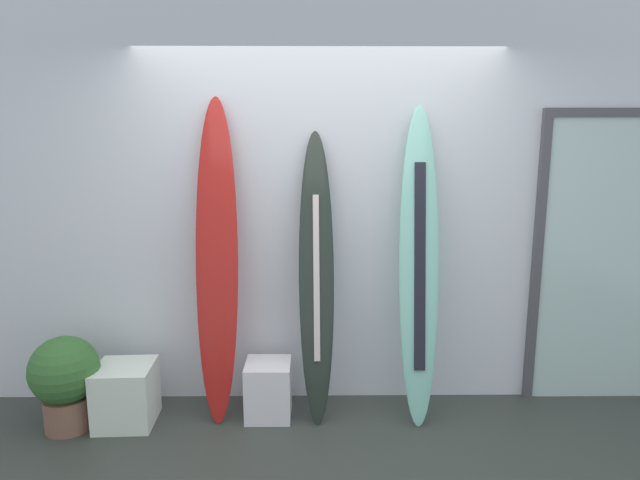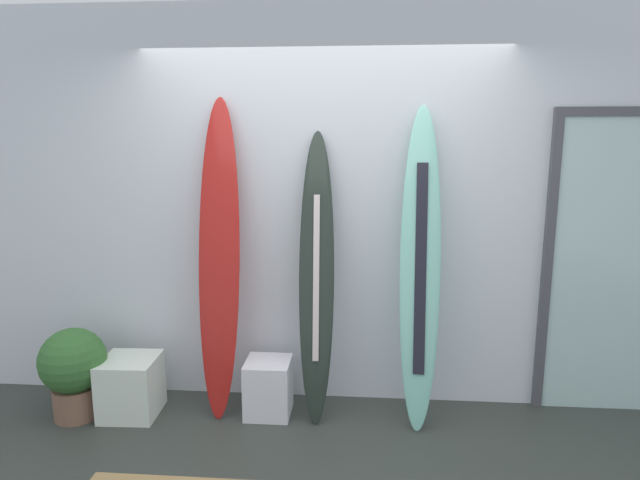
# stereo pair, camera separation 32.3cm
# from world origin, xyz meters

# --- Properties ---
(wall_back) EXTENTS (7.20, 0.20, 2.80)m
(wall_back) POSITION_xyz_m (0.00, 1.30, 1.40)
(wall_back) COLOR silver
(wall_back) RESTS_ON ground
(surfboard_crimson) EXTENTS (0.29, 0.41, 2.18)m
(surfboard_crimson) POSITION_xyz_m (-0.69, 0.97, 1.09)
(surfboard_crimson) COLOR #AE1D19
(surfboard_crimson) RESTS_ON ground
(surfboard_charcoal) EXTENTS (0.25, 0.46, 1.95)m
(surfboard_charcoal) POSITION_xyz_m (-0.02, 0.96, 0.98)
(surfboard_charcoal) COLOR #232C26
(surfboard_charcoal) RESTS_ON ground
(surfboard_seafoam) EXTENTS (0.28, 0.47, 2.12)m
(surfboard_seafoam) POSITION_xyz_m (0.66, 0.94, 1.05)
(surfboard_seafoam) COLOR #83CFBB
(surfboard_seafoam) RESTS_ON ground
(display_block_left) EXTENTS (0.31, 0.31, 0.39)m
(display_block_left) POSITION_xyz_m (-0.35, 0.91, 0.19)
(display_block_left) COLOR white
(display_block_left) RESTS_ON ground
(display_block_center) EXTENTS (0.39, 0.39, 0.41)m
(display_block_center) POSITION_xyz_m (-1.31, 0.83, 0.20)
(display_block_center) COLOR silver
(display_block_center) RESTS_ON ground
(glass_door) EXTENTS (1.02, 0.06, 2.10)m
(glass_door) POSITION_xyz_m (2.03, 1.18, 1.08)
(glass_door) COLOR silver
(glass_door) RESTS_ON ground
(potted_plant) EXTENTS (0.45, 0.45, 0.63)m
(potted_plant) POSITION_xyz_m (-1.67, 0.76, 0.36)
(potted_plant) COLOR brown
(potted_plant) RESTS_ON ground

